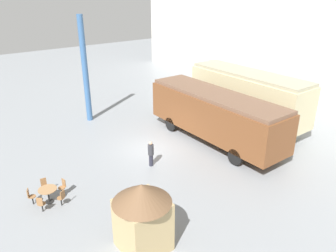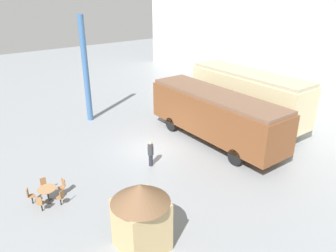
{
  "view_description": "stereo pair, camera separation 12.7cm",
  "coord_description": "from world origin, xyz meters",
  "px_view_note": "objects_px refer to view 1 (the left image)",
  "views": [
    {
      "loc": [
        15.94,
        -10.56,
        9.85
      ],
      "look_at": [
        0.67,
        1.0,
        1.6
      ],
      "focal_mm": 35.0,
      "sensor_mm": 36.0,
      "label": 1
    },
    {
      "loc": [
        16.01,
        -10.46,
        9.85
      ],
      "look_at": [
        0.67,
        1.0,
        1.6
      ],
      "focal_mm": 35.0,
      "sensor_mm": 36.0,
      "label": 2
    }
  ],
  "objects_px": {
    "passenger_coach_vintage": "(247,94)",
    "ticket_kiosk": "(142,213)",
    "passenger_coach_wooden": "(215,113)",
    "cafe_chair_0": "(30,195)",
    "visitor_person": "(151,153)",
    "cafe_table_near": "(48,192)"
  },
  "relations": [
    {
      "from": "cafe_table_near",
      "to": "ticket_kiosk",
      "type": "height_order",
      "value": "ticket_kiosk"
    },
    {
      "from": "passenger_coach_vintage",
      "to": "visitor_person",
      "type": "height_order",
      "value": "passenger_coach_vintage"
    },
    {
      "from": "passenger_coach_wooden",
      "to": "visitor_person",
      "type": "bearing_deg",
      "value": -87.77
    },
    {
      "from": "cafe_table_near",
      "to": "ticket_kiosk",
      "type": "bearing_deg",
      "value": 21.1
    },
    {
      "from": "passenger_coach_wooden",
      "to": "visitor_person",
      "type": "height_order",
      "value": "passenger_coach_wooden"
    },
    {
      "from": "cafe_chair_0",
      "to": "visitor_person",
      "type": "bearing_deg",
      "value": 19.74
    },
    {
      "from": "cafe_chair_0",
      "to": "visitor_person",
      "type": "distance_m",
      "value": 6.8
    },
    {
      "from": "passenger_coach_wooden",
      "to": "cafe_table_near",
      "type": "distance_m",
      "value": 11.44
    },
    {
      "from": "cafe_chair_0",
      "to": "ticket_kiosk",
      "type": "distance_m",
      "value": 6.44
    },
    {
      "from": "cafe_chair_0",
      "to": "ticket_kiosk",
      "type": "height_order",
      "value": "ticket_kiosk"
    },
    {
      "from": "passenger_coach_wooden",
      "to": "cafe_table_near",
      "type": "relative_size",
      "value": 11.59
    },
    {
      "from": "passenger_coach_vintage",
      "to": "ticket_kiosk",
      "type": "height_order",
      "value": "passenger_coach_vintage"
    },
    {
      "from": "passenger_coach_wooden",
      "to": "visitor_person",
      "type": "xyz_separation_m",
      "value": [
        0.21,
        -5.33,
        -1.17
      ]
    },
    {
      "from": "passenger_coach_vintage",
      "to": "ticket_kiosk",
      "type": "xyz_separation_m",
      "value": [
        6.24,
        -13.45,
        -0.71
      ]
    },
    {
      "from": "passenger_coach_vintage",
      "to": "passenger_coach_wooden",
      "type": "relative_size",
      "value": 0.92
    },
    {
      "from": "cafe_chair_0",
      "to": "visitor_person",
      "type": "relative_size",
      "value": 0.55
    },
    {
      "from": "passenger_coach_vintage",
      "to": "passenger_coach_wooden",
      "type": "xyz_separation_m",
      "value": [
        0.8,
        -4.16,
        -0.36
      ]
    },
    {
      "from": "passenger_coach_vintage",
      "to": "passenger_coach_wooden",
      "type": "distance_m",
      "value": 4.25
    },
    {
      "from": "cafe_chair_0",
      "to": "passenger_coach_vintage",
      "type": "bearing_deg",
      "value": 25.48
    },
    {
      "from": "passenger_coach_vintage",
      "to": "ticket_kiosk",
      "type": "bearing_deg",
      "value": -65.11
    },
    {
      "from": "passenger_coach_wooden",
      "to": "cafe_table_near",
      "type": "xyz_separation_m",
      "value": [
        0.09,
        -11.35,
        -1.43
      ]
    },
    {
      "from": "passenger_coach_wooden",
      "to": "cafe_chair_0",
      "type": "xyz_separation_m",
      "value": [
        -0.23,
        -12.1,
        -1.52
      ]
    }
  ]
}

